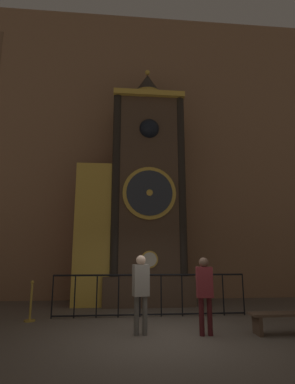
{
  "coord_description": "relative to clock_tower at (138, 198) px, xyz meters",
  "views": [
    {
      "loc": [
        -0.93,
        -6.69,
        1.7
      ],
      "look_at": [
        0.07,
        4.15,
        3.95
      ],
      "focal_mm": 28.0,
      "sensor_mm": 36.0,
      "label": 1
    }
  ],
  "objects": [
    {
      "name": "railing_fence",
      "position": [
        0.25,
        -2.1,
        -3.08
      ],
      "size": [
        5.39,
        0.05,
        1.14
      ],
      "color": "black",
      "rests_on": "ground_plane"
    },
    {
      "name": "stanchion_post",
      "position": [
        -2.9,
        -2.38,
        -3.38
      ],
      "size": [
        0.28,
        0.28,
        1.01
      ],
      "color": "#B28E33",
      "rests_on": "ground_plane"
    },
    {
      "name": "ground_plane",
      "position": [
        0.29,
        -4.11,
        -3.71
      ],
      "size": [
        28.0,
        28.0,
        0.0
      ],
      "primitive_type": "plane",
      "color": "brown"
    },
    {
      "name": "visitor_far",
      "position": [
        1.23,
        -4.14,
        -2.73
      ],
      "size": [
        0.36,
        0.25,
        1.62
      ],
      "rotation": [
        0.0,
        0.0,
        -0.1
      ],
      "color": "#461518",
      "rests_on": "ground_plane"
    },
    {
      "name": "visitor_near",
      "position": [
        -0.15,
        -3.97,
        -2.7
      ],
      "size": [
        0.38,
        0.29,
        1.67
      ],
      "rotation": [
        0.0,
        0.0,
        0.24
      ],
      "color": "#58554F",
      "rests_on": "ground_plane"
    },
    {
      "name": "cathedral_back_wall",
      "position": [
        0.2,
        1.26,
        2.51
      ],
      "size": [
        24.0,
        0.32,
        12.45
      ],
      "color": "#936B4C",
      "rests_on": "ground_plane"
    },
    {
      "name": "visitor_bench",
      "position": [
        2.91,
        -4.19,
        -3.39
      ],
      "size": [
        1.43,
        0.4,
        0.44
      ],
      "color": "brown",
      "rests_on": "ground_plane"
    },
    {
      "name": "clock_tower",
      "position": [
        0.0,
        0.0,
        0.0
      ],
      "size": [
        4.07,
        1.81,
        8.99
      ],
      "color": "brown",
      "rests_on": "ground_plane"
    }
  ]
}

